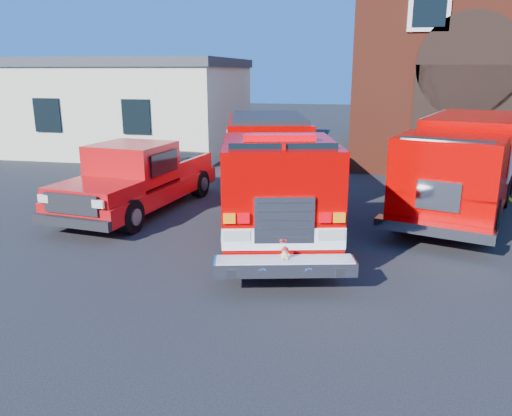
% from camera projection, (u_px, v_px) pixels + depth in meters
% --- Properties ---
extents(ground, '(100.00, 100.00, 0.00)m').
position_uv_depth(ground, '(267.00, 251.00, 10.87)').
color(ground, black).
rests_on(ground, ground).
extents(parking_stripe_far, '(0.12, 3.00, 0.01)m').
position_uv_depth(parking_stripe_far, '(501.00, 191.00, 16.25)').
color(parking_stripe_far, yellow).
rests_on(parking_stripe_far, ground).
extents(side_building, '(10.20, 8.20, 4.35)m').
position_uv_depth(side_building, '(133.00, 105.00, 24.29)').
color(side_building, beige).
rests_on(side_building, ground).
extents(fire_engine, '(4.17, 8.75, 2.60)m').
position_uv_depth(fire_engine, '(271.00, 172.00, 12.53)').
color(fire_engine, black).
rests_on(fire_engine, ground).
extents(pickup_truck, '(2.88, 6.08, 1.92)m').
position_uv_depth(pickup_truck, '(139.00, 178.00, 13.86)').
color(pickup_truck, black).
rests_on(pickup_truck, ground).
extents(secondary_truck, '(4.73, 8.17, 2.54)m').
position_uv_depth(secondary_truck, '(465.00, 161.00, 13.83)').
color(secondary_truck, black).
rests_on(secondary_truck, ground).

